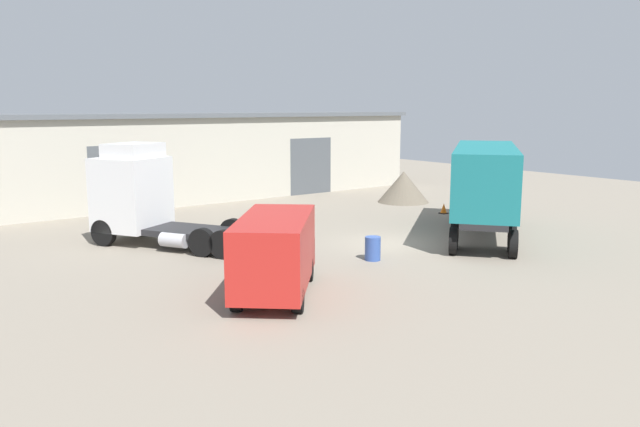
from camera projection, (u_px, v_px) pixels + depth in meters
ground_plane at (388, 244)px, 25.76m from camera, size 60.00×60.00×0.00m
warehouse_building at (198, 155)px, 39.10m from camera, size 28.84×7.47×5.21m
tractor_unit_white at (143, 197)px, 25.61m from camera, size 5.57×7.12×4.13m
container_trailer_grey at (485, 179)px, 26.98m from camera, size 9.08×7.99×3.90m
delivery_van_red at (276, 251)px, 18.75m from camera, size 4.73×5.02×2.39m
gravel_pile at (403, 187)px, 36.82m from camera, size 3.02×3.02×1.83m
oil_drum at (373, 248)px, 22.95m from camera, size 0.58×0.58×0.88m
traffic_cone at (444, 209)px, 32.98m from camera, size 0.40×0.40×0.55m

